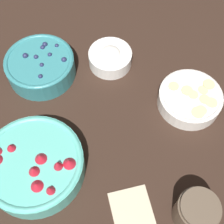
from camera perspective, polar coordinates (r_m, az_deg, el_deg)
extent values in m
plane|color=black|center=(0.81, 0.68, -2.77)|extent=(4.00, 4.00, 0.00)
cylinder|color=#56B7A8|center=(0.76, -13.95, -9.48)|extent=(0.23, 0.23, 0.06)
torus|color=#56B7A8|center=(0.73, -14.38, -8.79)|extent=(0.23, 0.23, 0.02)
cylinder|color=#B21928|center=(0.74, -14.23, -9.03)|extent=(0.19, 0.19, 0.02)
cone|color=#B21928|center=(0.70, -7.87, -9.13)|extent=(0.05, 0.05, 0.02)
cone|color=#B21928|center=(0.69, -11.23, -13.75)|extent=(0.03, 0.03, 0.02)
cone|color=#B21928|center=(0.75, -18.02, -6.11)|extent=(0.03, 0.03, 0.02)
cone|color=#B21928|center=(0.71, -14.13, -10.30)|extent=(0.04, 0.04, 0.02)
cone|color=#B21928|center=(0.70, -13.61, -12.90)|extent=(0.04, 0.04, 0.02)
cone|color=#B21928|center=(0.72, -12.95, -8.14)|extent=(0.05, 0.05, 0.02)
cone|color=#B21928|center=(0.70, -9.91, -9.48)|extent=(0.03, 0.03, 0.03)
cylinder|color=teal|center=(0.90, -12.90, 8.05)|extent=(0.19, 0.19, 0.06)
torus|color=teal|center=(0.88, -13.24, 9.10)|extent=(0.19, 0.19, 0.01)
cylinder|color=#23284C|center=(0.88, -13.12, 8.74)|extent=(0.15, 0.15, 0.02)
sphere|color=#23284C|center=(0.84, -12.95, 6.35)|extent=(0.01, 0.01, 0.01)
sphere|color=#23284C|center=(0.90, -12.58, 11.43)|extent=(0.01, 0.01, 0.01)
sphere|color=#23284C|center=(0.88, -13.73, 9.74)|extent=(0.01, 0.01, 0.01)
sphere|color=#23284C|center=(0.86, -12.72, 8.39)|extent=(0.01, 0.01, 0.01)
sphere|color=#23284C|center=(0.90, -12.17, 11.97)|extent=(0.01, 0.01, 0.01)
sphere|color=#23284C|center=(0.90, -10.07, 11.86)|extent=(0.01, 0.01, 0.01)
sphere|color=#23284C|center=(0.88, -11.30, 10.24)|extent=(0.01, 0.01, 0.01)
sphere|color=#23284C|center=(0.89, -15.55, 9.88)|extent=(0.02, 0.02, 0.02)
sphere|color=#23284C|center=(0.86, -8.77, 9.43)|extent=(0.01, 0.01, 0.01)
cylinder|color=white|center=(0.85, 13.98, 2.28)|extent=(0.17, 0.17, 0.04)
torus|color=white|center=(0.83, 14.25, 2.95)|extent=(0.17, 0.17, 0.01)
cylinder|color=beige|center=(0.84, 14.16, 2.71)|extent=(0.13, 0.13, 0.01)
cylinder|color=beige|center=(0.83, 11.20, 4.60)|extent=(0.03, 0.03, 0.01)
cylinder|color=beige|center=(0.83, 17.69, 1.61)|extent=(0.03, 0.03, 0.00)
cylinder|color=beige|center=(0.81, 15.99, 0.26)|extent=(0.03, 0.03, 0.00)
cylinder|color=beige|center=(0.83, 14.60, 3.05)|extent=(0.03, 0.03, 0.01)
cylinder|color=beige|center=(0.83, 13.56, 3.79)|extent=(0.03, 0.03, 0.01)
cylinder|color=beige|center=(0.86, 17.27, 4.81)|extent=(0.03, 0.03, 0.01)
cylinder|color=beige|center=(0.81, 15.45, -0.12)|extent=(0.03, 0.03, 0.01)
cylinder|color=beige|center=(0.85, 16.31, 3.85)|extent=(0.03, 0.03, 0.00)
cylinder|color=beige|center=(0.83, 16.57, 2.19)|extent=(0.03, 0.03, 0.01)
cylinder|color=white|center=(0.90, -0.33, 9.81)|extent=(0.12, 0.12, 0.04)
torus|color=white|center=(0.89, -0.33, 10.61)|extent=(0.12, 0.12, 0.01)
cylinder|color=white|center=(0.89, -0.33, 10.34)|extent=(0.10, 0.10, 0.01)
ellipsoid|color=white|center=(0.89, -0.33, 10.61)|extent=(0.06, 0.06, 0.03)
cylinder|color=brown|center=(0.72, 15.04, -17.24)|extent=(0.09, 0.09, 0.08)
cylinder|color=#3D2316|center=(0.72, 14.93, -17.33)|extent=(0.07, 0.07, 0.06)
cylinder|color=brown|center=(0.68, 15.89, -16.43)|extent=(0.08, 0.08, 0.01)
cube|color=beige|center=(0.73, 3.98, -18.61)|extent=(0.15, 0.12, 0.01)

